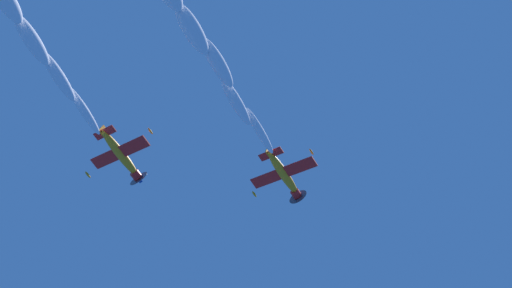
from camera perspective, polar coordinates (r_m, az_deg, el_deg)
name	(u,v)px	position (r m, az deg, el deg)	size (l,w,h in m)	color
airplane_lead	(284,175)	(69.96, 2.82, -3.11)	(7.48, 7.39, 3.71)	orange
airplane_left_wingman	(122,156)	(68.99, -13.10, -1.12)	(7.45, 7.43, 3.79)	orange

